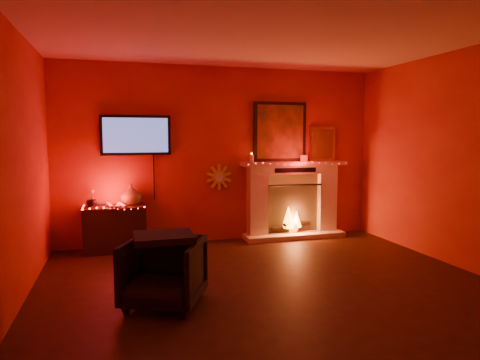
% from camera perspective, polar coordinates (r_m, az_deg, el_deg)
% --- Properties ---
extents(room, '(5.00, 5.00, 5.00)m').
position_cam_1_polar(room, '(4.29, 5.49, 2.02)').
color(room, black).
rests_on(room, ground).
extents(floor, '(5.00, 5.00, 0.00)m').
position_cam_1_polar(floor, '(4.58, 5.32, -15.09)').
color(floor, black).
rests_on(floor, ground).
extents(fireplace, '(1.72, 0.40, 2.18)m').
position_cam_1_polar(fireplace, '(6.98, 6.95, -1.68)').
color(fireplace, beige).
rests_on(fireplace, floor).
extents(tv, '(1.00, 0.07, 1.24)m').
position_cam_1_polar(tv, '(6.44, -13.71, 5.80)').
color(tv, black).
rests_on(tv, room).
extents(sunburst_clock, '(0.40, 0.03, 0.40)m').
position_cam_1_polar(sunburst_clock, '(6.66, -2.80, 0.38)').
color(sunburst_clock, gold).
rests_on(sunburst_clock, room).
extents(console_table, '(0.85, 0.50, 0.95)m').
position_cam_1_polar(console_table, '(6.37, -16.19, -5.72)').
color(console_table, black).
rests_on(console_table, floor).
extents(armchair, '(0.94, 0.95, 0.66)m').
position_cam_1_polar(armchair, '(4.28, -10.11, -12.02)').
color(armchair, black).
rests_on(armchair, floor).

